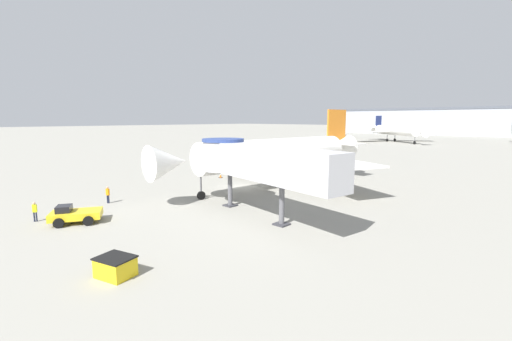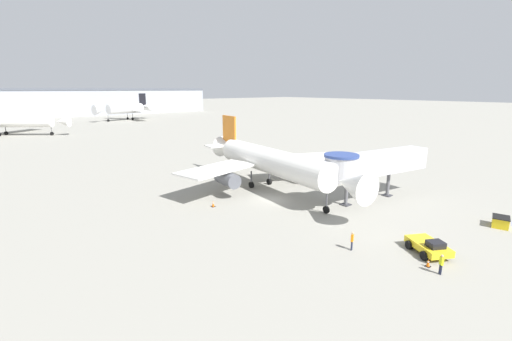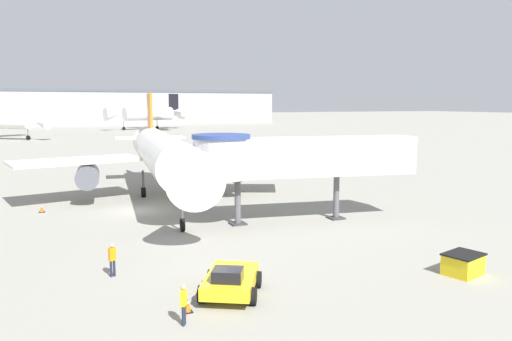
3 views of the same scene
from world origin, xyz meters
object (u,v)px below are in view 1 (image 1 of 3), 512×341
Objects in this scene: traffic_cone_apron_front at (53,216)px; background_jet_navy_tail at (395,130)px; service_container_yellow at (115,267)px; ground_crew_wing_walker at (35,210)px; jet_bridge at (254,161)px; main_airplane at (280,154)px; traffic_cone_port_wing at (221,175)px; ground_crew_marshaller at (108,194)px; pushback_tug_yellow at (75,214)px.

background_jet_navy_tail is at bearing 98.49° from traffic_cone_apron_front.
service_container_yellow is at bearing -4.37° from traffic_cone_apron_front.
ground_crew_wing_walker reaches higher than traffic_cone_apron_front.
main_airplane is at bearing 129.26° from jet_bridge.
main_airplane reaches higher than jet_bridge.
service_container_yellow is 3.06× the size of traffic_cone_port_wing.
traffic_cone_apron_front is 23.98m from traffic_cone_port_wing.
jet_bridge is 15.74m from ground_crew_marshaller.
pushback_tug_yellow is (-9.00, -11.72, -4.11)m from jet_bridge.
ground_crew_marshaller is at bearing -132.38° from ground_crew_wing_walker.
background_jet_navy_tail reaches higher than ground_crew_wing_walker.
jet_bridge reaches higher than pushback_tug_yellow.
ground_crew_marshaller is at bearing -133.52° from background_jet_navy_tail.
ground_crew_marshaller is at bearing -103.63° from main_airplane.
traffic_cone_apron_front is (-11.29, -12.72, -4.50)m from jet_bridge.
ground_crew_marshaller reaches higher than service_container_yellow.
jet_bridge is 15.33m from pushback_tug_yellow.
ground_crew_wing_walker is at bearing -94.70° from main_airplane.
service_container_yellow is 14.18m from traffic_cone_apron_front.
traffic_cone_port_wing is at bearing 79.03° from ground_crew_marshaller.
pushback_tug_yellow is at bearing -70.92° from traffic_cone_port_wing.
traffic_cone_port_wing is 24.99m from ground_crew_wing_walker.
pushback_tug_yellow is 6.56m from ground_crew_marshaller.
service_container_yellow is 0.08× the size of background_jet_navy_tail.
service_container_yellow is 31.31m from traffic_cone_port_wing.
traffic_cone_apron_front is 0.89× the size of traffic_cone_port_wing.
main_airplane reaches higher than ground_crew_wing_walker.
ground_crew_wing_walker is (1.80, -6.82, -0.03)m from ground_crew_marshaller.
service_container_yellow is at bearing -126.39° from background_jet_navy_tail.
pushback_tug_yellow is at bearing -117.74° from jet_bridge.
main_airplane is at bearing 110.38° from service_container_yellow.
ground_crew_marshaller reaches higher than traffic_cone_apron_front.
traffic_cone_apron_front is 0.40× the size of ground_crew_wing_walker.
main_airplane is 13.86× the size of service_container_yellow.
jet_bridge is (6.65, -11.75, 0.69)m from main_airplane.
background_jet_navy_tail is (-17.19, 119.49, 3.30)m from ground_crew_wing_walker.
background_jet_navy_tail is (-12.22, 95.00, 3.90)m from traffic_cone_port_wing.
main_airplane reaches higher than service_container_yellow.
pushback_tug_yellow reaches higher than service_container_yellow.
traffic_cone_apron_front is at bearing -132.81° from background_jet_navy_tail.
traffic_cone_port_wing is 0.45× the size of ground_crew_wing_walker.
traffic_cone_port_wing is at bearing 128.70° from service_container_yellow.
main_airplane is 96.50m from background_jet_navy_tail.
traffic_cone_port_wing is (-16.73, 10.64, -4.46)m from jet_bridge.
background_jet_navy_tail reaches higher than traffic_cone_apron_front.
ground_crew_wing_walker is at bearing -112.68° from pushback_tug_yellow.
ground_crew_wing_walker is 120.76m from background_jet_navy_tail.
ground_crew_wing_walker is at bearing -96.34° from ground_crew_marshaller.
main_airplane is 7.20× the size of pushback_tug_yellow.
main_airplane is 1.06× the size of background_jet_navy_tail.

